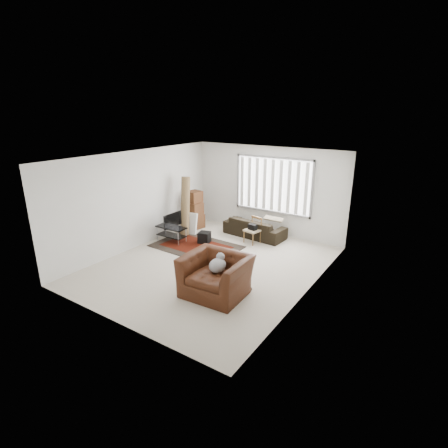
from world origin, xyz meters
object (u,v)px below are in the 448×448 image
(tv_stand, at_px, (171,231))
(moving_boxes, at_px, (195,211))
(sofa, at_px, (255,225))
(armchair, at_px, (216,273))
(side_chair, at_px, (253,229))

(tv_stand, height_order, moving_boxes, moving_boxes)
(moving_boxes, bearing_deg, sofa, 10.06)
(moving_boxes, xyz_separation_m, armchair, (3.07, -3.20, -0.08))
(tv_stand, height_order, side_chair, side_chair)
(moving_boxes, distance_m, sofa, 2.08)
(tv_stand, distance_m, moving_boxes, 1.42)
(armchair, bearing_deg, tv_stand, 144.60)
(side_chair, bearing_deg, armchair, -63.22)
(armchair, bearing_deg, sofa, 103.12)
(tv_stand, xyz_separation_m, side_chair, (2.06, 1.24, 0.09))
(side_chair, relative_size, armchair, 0.55)
(sofa, relative_size, side_chair, 2.52)
(moving_boxes, distance_m, armchair, 4.44)
(sofa, xyz_separation_m, side_chair, (0.22, -0.51, 0.06))
(tv_stand, relative_size, armchair, 0.66)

